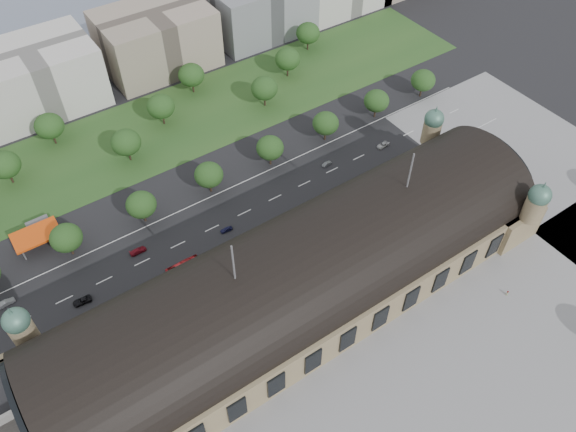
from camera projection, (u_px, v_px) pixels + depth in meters
ground at (302, 299)px, 159.87m from camera, size 900.00×900.00×0.00m
station at (302, 278)px, 152.29m from camera, size 150.00×48.40×44.30m
plaza_south at (437, 403)px, 139.13m from camera, size 190.00×48.00×0.12m
plaza_east at (538, 162)px, 199.17m from camera, size 56.00×100.00×0.12m
road_slab at (178, 245)px, 173.44m from camera, size 260.00×26.00×0.10m
grass_belt at (122, 144)px, 206.03m from camera, size 300.00×45.00×0.10m
petrol_station at (38, 230)px, 173.55m from camera, size 14.00×13.00×5.05m
office_3 at (37, 78)px, 213.78m from camera, size 45.00×32.00×24.00m
office_4 at (157, 39)px, 232.86m from camera, size 45.00×32.00×24.00m
office_5 at (258, 6)px, 251.94m from camera, size 45.00×32.00×24.00m
tree_row_3 at (66, 238)px, 165.65m from camera, size 9.60×9.60×11.52m
tree_row_4 at (141, 205)px, 174.81m from camera, size 9.60×9.60×11.52m
tree_row_5 at (209, 175)px, 183.96m from camera, size 9.60×9.60×11.52m
tree_row_6 at (270, 148)px, 193.12m from camera, size 9.60×9.60×11.52m
tree_row_7 at (326, 123)px, 202.28m from camera, size 9.60×9.60×11.52m
tree_row_8 at (376, 101)px, 211.44m from camera, size 9.60×9.60×11.52m
tree_row_9 at (423, 80)px, 220.59m from camera, size 9.60×9.60×11.52m
tree_belt_4 at (5, 165)px, 186.34m from camera, size 10.40×10.40×12.48m
tree_belt_5 at (49, 126)px, 200.28m from camera, size 10.40×10.40×12.48m
tree_belt_6 at (126, 142)px, 194.14m from camera, size 10.40×10.40×12.48m
tree_belt_7 at (161, 106)px, 208.09m from camera, size 10.40×10.40×12.48m
tree_belt_8 at (191, 75)px, 222.03m from camera, size 10.40×10.40×12.48m
tree_belt_9 at (264, 88)px, 215.89m from camera, size 10.40×10.40×12.48m
tree_belt_10 at (288, 59)px, 229.83m from camera, size 10.40×10.40×12.48m
tree_belt_11 at (308, 33)px, 243.78m from camera, size 10.40×10.40×12.48m
traffic_car_1 at (6, 303)px, 158.16m from camera, size 4.69×1.93×1.51m
traffic_car_2 at (82, 301)px, 158.62m from camera, size 5.47×2.87×1.47m
traffic_car_3 at (138, 251)px, 170.91m from camera, size 5.13×2.11×1.48m
traffic_car_4 at (226, 229)px, 176.84m from camera, size 4.04×1.95×1.33m
traffic_car_5 at (327, 164)px, 197.66m from camera, size 4.00×1.80×1.27m
traffic_car_6 at (383, 145)px, 204.46m from camera, size 5.07×2.69×1.36m
parked_car_0 at (92, 339)px, 150.39m from camera, size 4.92×4.04×1.58m
parked_car_2 at (103, 334)px, 151.57m from camera, size 4.84×4.03×1.32m
parked_car_3 at (108, 330)px, 152.25m from camera, size 4.38×2.96×1.39m
parked_car_4 at (86, 342)px, 149.74m from camera, size 4.32×2.92×1.35m
parked_car_5 at (138, 302)px, 158.27m from camera, size 6.41×5.71×1.65m
parked_car_6 at (210, 277)px, 164.21m from camera, size 5.08×3.43×1.37m
bus_west at (183, 267)px, 165.90m from camera, size 10.59×2.48×2.95m
bus_mid at (248, 238)px, 173.38m from camera, size 10.83×3.16×2.98m
bus_east at (282, 221)px, 178.16m from camera, size 11.41×2.80×3.17m
pedestrian_0 at (507, 293)px, 160.21m from camera, size 0.95×0.67×1.77m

